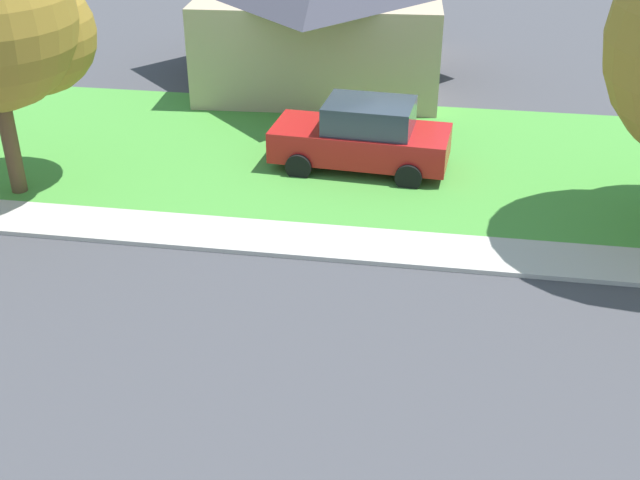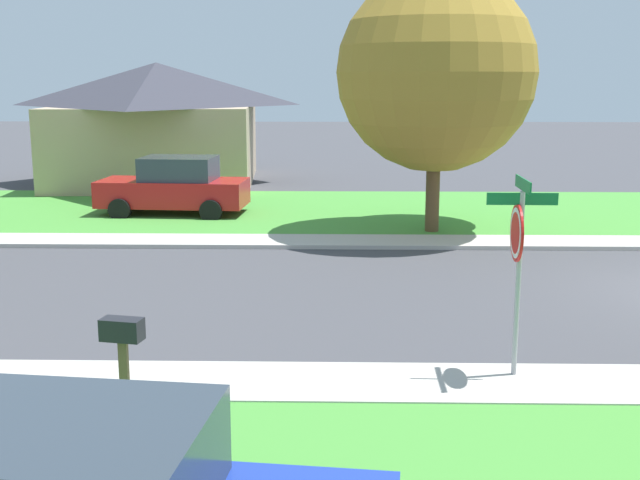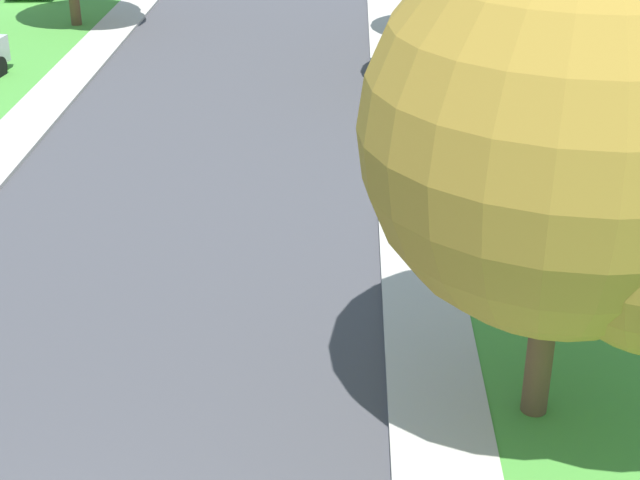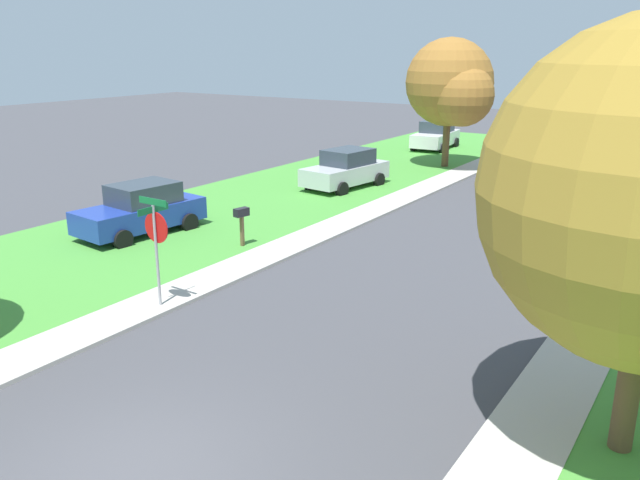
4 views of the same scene
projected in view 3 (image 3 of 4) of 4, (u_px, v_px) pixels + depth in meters
sidewalk_east at (411, 195)px, 19.95m from camera, size 1.40×56.00×0.10m
lawn_east at (638, 199)px, 19.81m from camera, size 8.00×56.00×0.08m
car_red_far_down_street at (608, 163)px, 19.34m from camera, size 2.27×4.42×1.76m
tree_across_left at (593, 149)px, 11.32m from camera, size 5.43×5.05×6.70m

